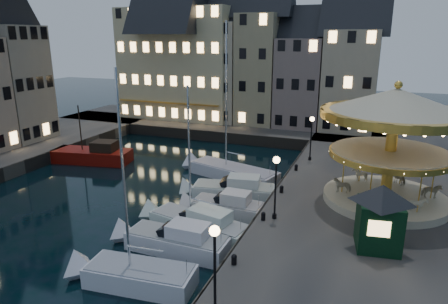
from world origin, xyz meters
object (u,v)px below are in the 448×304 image
at_px(motorboat_d, 222,207).
at_px(motorboat_a, 131,275).
at_px(motorboat_f, 228,172).
at_px(bollard_c, 282,189).
at_px(bollard_d, 296,167).
at_px(ticket_kiosk, 381,206).
at_px(bollard_a, 234,259).
at_px(bollard_b, 263,216).
at_px(streetlamp_a, 215,259).
at_px(motorboat_e, 229,191).
at_px(streetlamp_c, 311,132).
at_px(motorboat_b, 172,241).
at_px(carousel, 394,125).
at_px(red_fishing_boat, 93,155).
at_px(streetlamp_b, 276,179).
at_px(motorboat_c, 194,223).

bearing_deg(motorboat_d, motorboat_a, -98.33).
bearing_deg(motorboat_f, bollard_c, -39.70).
height_order(bollard_d, ticket_kiosk, ticket_kiosk).
bearing_deg(motorboat_d, bollard_a, -64.60).
relative_size(bollard_b, motorboat_d, 0.09).
bearing_deg(streetlamp_a, motorboat_e, 108.37).
height_order(streetlamp_a, streetlamp_c, same).
bearing_deg(bollard_b, bollard_d, 90.00).
xyz_separation_m(bollard_d, motorboat_e, (-4.37, -5.03, -0.96)).
bearing_deg(motorboat_b, bollard_c, 60.40).
relative_size(bollard_d, motorboat_b, 0.08).
xyz_separation_m(motorboat_e, carousel, (11.61, 0.45, 6.27)).
height_order(motorboat_b, carousel, carousel).
xyz_separation_m(bollard_a, motorboat_f, (-6.19, 15.64, -1.07)).
xyz_separation_m(streetlamp_a, carousel, (6.64, 15.42, 2.89)).
bearing_deg(red_fishing_boat, streetlamp_c, 12.20).
distance_m(motorboat_a, red_fishing_boat, 22.91).
bearing_deg(bollard_b, bollard_c, 90.00).
distance_m(bollard_c, motorboat_f, 8.12).
distance_m(streetlamp_a, bollard_a, 4.71).
xyz_separation_m(bollard_d, motorboat_b, (-4.79, -13.93, -0.96)).
bearing_deg(motorboat_f, streetlamp_c, 29.60).
distance_m(streetlamp_b, carousel, 9.04).
relative_size(bollard_b, motorboat_c, 0.05).
bearing_deg(ticket_kiosk, carousel, 86.48).
bearing_deg(motorboat_b, carousel, 37.87).
bearing_deg(motorboat_a, red_fishing_boat, 133.32).
relative_size(streetlamp_b, bollard_b, 7.32).
relative_size(streetlamp_c, motorboat_f, 0.33).
relative_size(bollard_b, carousel, 0.06).
height_order(bollard_b, carousel, carousel).
relative_size(streetlamp_c, bollard_b, 7.32).
relative_size(bollard_a, bollard_d, 1.00).
distance_m(motorboat_c, ticket_kiosk, 11.70).
height_order(streetlamp_b, bollard_c, streetlamp_b).
height_order(motorboat_f, carousel, motorboat_f).
bearing_deg(bollard_b, bollard_a, -90.00).
height_order(streetlamp_b, motorboat_f, motorboat_f).
relative_size(bollard_a, bollard_c, 1.00).
relative_size(bollard_b, motorboat_a, 0.05).
height_order(streetlamp_a, motorboat_a, motorboat_a).
distance_m(bollard_c, ticket_kiosk, 9.36).
xyz_separation_m(streetlamp_b, motorboat_d, (-4.31, 1.81, -3.38)).
bearing_deg(motorboat_b, motorboat_e, 87.32).
bearing_deg(motorboat_f, motorboat_e, -68.69).
height_order(motorboat_a, ticket_kiosk, motorboat_a).
height_order(streetlamp_c, bollard_b, streetlamp_c).
xyz_separation_m(streetlamp_a, motorboat_e, (-4.97, 14.97, -3.38)).
relative_size(bollard_c, motorboat_d, 0.09).
bearing_deg(streetlamp_a, motorboat_f, 109.08).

